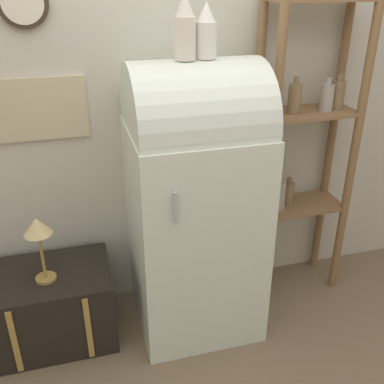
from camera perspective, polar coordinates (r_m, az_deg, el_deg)
name	(u,v)px	position (r m, az deg, el deg)	size (l,w,h in m)	color
ground_plane	(205,340)	(2.76, 1.66, -18.24)	(12.00, 12.00, 0.00)	#7A664C
wall_back	(177,86)	(2.58, -1.86, 13.27)	(7.00, 0.09, 2.70)	beige
refrigerator	(195,199)	(2.45, 0.37, -0.85)	(0.68, 0.68, 1.56)	silver
suitcase_trunk	(52,305)	(2.75, -17.30, -13.59)	(0.68, 0.49, 0.44)	black
shelf_unit	(304,144)	(2.76, 13.99, 5.93)	(0.58, 0.30, 1.81)	olive
vase_left	(185,29)	(2.16, -0.91, 19.98)	(0.10, 0.10, 0.29)	silver
vase_center	(206,32)	(2.21, 1.81, 19.61)	(0.10, 0.10, 0.25)	white
desk_lamp	(38,232)	(2.42, -18.98, -4.83)	(0.15, 0.15, 0.38)	#AD8942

